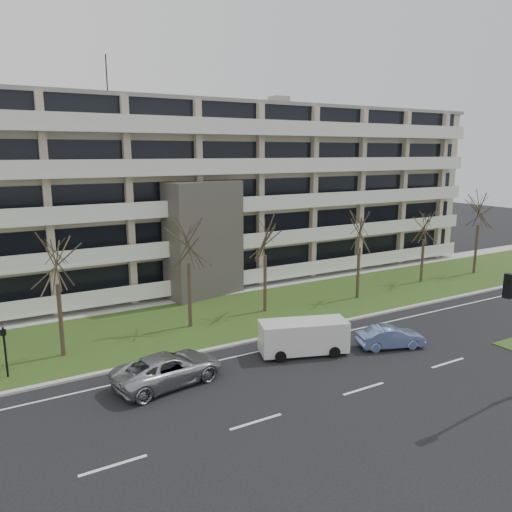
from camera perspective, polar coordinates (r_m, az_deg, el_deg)
ground at (r=25.40m, az=12.20°, el=-14.61°), size 160.00×160.00×0.00m
grass_verge at (r=35.29m, az=-2.15°, el=-6.63°), size 90.00×10.00×0.06m
curb at (r=31.20m, az=2.21°, el=-9.09°), size 90.00×0.35×0.12m
sidewalk at (r=40.01m, az=-5.85°, el=-4.42°), size 90.00×2.00×0.08m
lane_edge_line at (r=30.05m, az=3.76°, el=-10.06°), size 90.00×0.12×0.01m
apartment_building at (r=44.89m, az=-9.68°, el=7.09°), size 60.50×15.10×18.75m
silver_pickup at (r=25.43m, az=-9.99°, el=-12.58°), size 5.82×3.37×1.53m
blue_sedan at (r=30.39m, az=15.11°, el=-8.93°), size 4.08×2.53×1.27m
white_van at (r=28.49m, az=5.56°, el=-8.89°), size 5.23×3.29×1.90m
pedestrian_signal at (r=28.19m, az=-26.79°, el=-9.15°), size 0.29×0.26×2.69m
tree_2 at (r=28.77m, az=-21.97°, el=0.12°), size 3.72×3.72×7.44m
tree_3 at (r=31.60m, az=-7.78°, el=2.14°), size 3.82×3.82×7.64m
tree_4 at (r=34.51m, az=1.06°, el=2.67°), size 3.67×3.67×7.33m
tree_5 at (r=38.61m, az=11.81°, el=3.24°), size 3.60×3.60×7.20m
tree_6 at (r=45.06m, az=18.74°, el=3.65°), size 3.39×3.39×6.79m
tree_7 at (r=50.08m, az=24.21°, el=5.30°), size 4.11×4.11×8.23m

